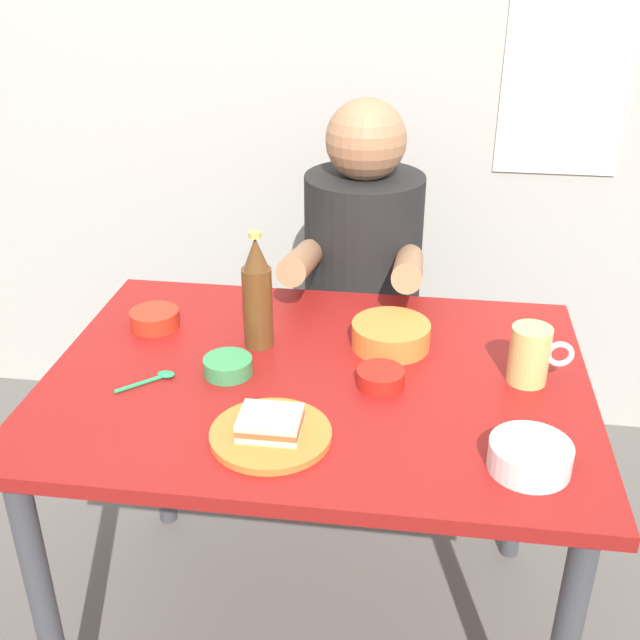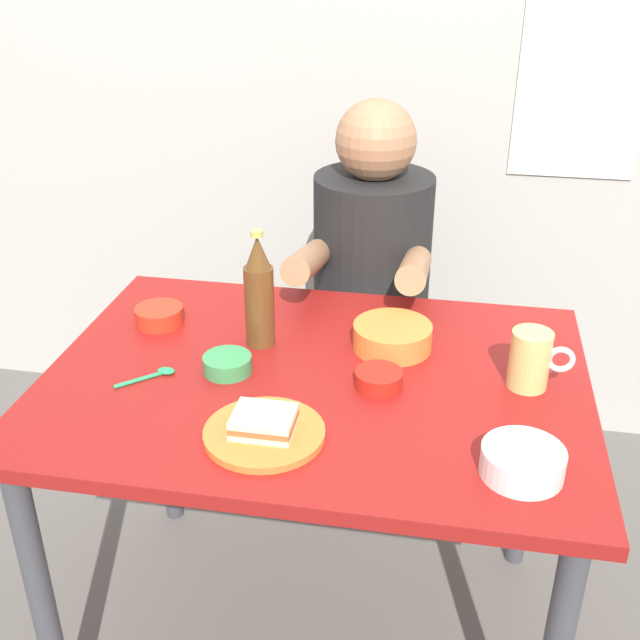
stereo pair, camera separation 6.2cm
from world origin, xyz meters
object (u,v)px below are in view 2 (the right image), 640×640
Objects in this scene: dining_table at (316,413)px; sambal_bowl_red at (379,378)px; plate_orange at (264,433)px; stool at (368,380)px; person_seated at (372,251)px; beer_bottle at (259,294)px; sandwich at (264,422)px; beer_mug at (531,359)px.

sambal_bowl_red is (0.13, -0.02, 0.11)m from dining_table.
plate_orange is 2.29× the size of sambal_bowl_red.
sambal_bowl_red is at bearing -81.82° from stool.
plate_orange is at bearing -95.97° from person_seated.
stool is at bearing 70.93° from beer_bottle.
sandwich is at bearing -74.66° from beer_bottle.
beer_mug is at bearing -56.54° from person_seated.
beer_bottle is (-0.18, -0.52, 0.51)m from stool.
stool is 0.75m from beer_bottle.
dining_table reaches higher than stool.
beer_bottle reaches higher than sandwich.
beer_bottle reaches higher than beer_mug.
beer_mug is 0.57m from beer_bottle.
sambal_bowl_red reaches higher than stool.
dining_table is 11.46× the size of sambal_bowl_red.
sambal_bowl_red reaches higher than plate_orange.
dining_table is at bearing -175.24° from beer_mug.
plate_orange is (-0.09, -0.85, -0.02)m from person_seated.
person_seated is at bearing 84.03° from sandwich.
beer_mug is 1.31× the size of sambal_bowl_red.
beer_mug reaches higher than stool.
dining_table is at bearing -93.43° from stool.
sandwich is at bearing -95.89° from stool.
stool is at bearing 84.11° from plate_orange.
sandwich is (-0.00, 0.00, 0.02)m from plate_orange.
person_seated is 6.54× the size of sandwich.
plate_orange is (-0.05, -0.23, 0.10)m from dining_table.
stool is 0.95m from plate_orange.
beer_mug reaches higher than dining_table.
person_seated is 0.70m from beer_mug.
stool is (0.04, 0.63, -0.30)m from dining_table.
dining_table is 0.63m from person_seated.
person_seated is 7.49× the size of sambal_bowl_red.
dining_table is 0.26m from sandwich.
plate_orange is at bearing -95.89° from stool.
sandwich is at bearing -102.60° from dining_table.
sambal_bowl_red is at bearing 48.41° from plate_orange.
dining_table is 8.73× the size of beer_mug.
person_seated reaches higher than dining_table.
sandwich is 0.54m from beer_mug.
beer_mug reaches higher than sambal_bowl_red.
person_seated reaches higher than beer_mug.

